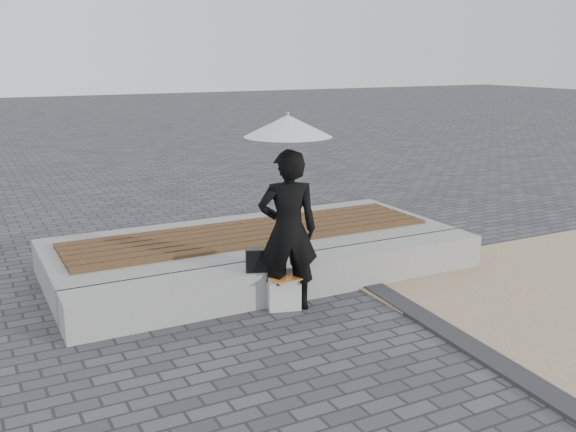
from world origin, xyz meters
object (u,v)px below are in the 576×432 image
object	(u,v)px
woman	(288,231)
canvas_tote	(284,294)
seating_ledge	(296,277)
parasol	(288,126)
handbag	(262,260)

from	to	relation	value
woman	canvas_tote	bearing A→B (deg)	40.29
seating_ledge	parasol	world-z (taller)	parasol
parasol	canvas_tote	xyz separation A→B (m)	(-0.06, -0.02, -1.74)
woman	seating_ledge	bearing A→B (deg)	-113.15
seating_ledge	woman	distance (m)	0.77
seating_ledge	parasol	size ratio (longest dim) A/B	4.45
woman	canvas_tote	world-z (taller)	woman
canvas_tote	handbag	bearing A→B (deg)	149.16
seating_ledge	parasol	xyz separation A→B (m)	(-0.27, -0.31, 1.72)
woman	canvas_tote	size ratio (longest dim) A/B	4.78
parasol	handbag	xyz separation A→B (m)	(-0.23, 0.15, -1.39)
parasol	woman	bearing A→B (deg)	90.00
seating_ledge	canvas_tote	bearing A→B (deg)	-133.64
handbag	canvas_tote	world-z (taller)	handbag
handbag	canvas_tote	bearing A→B (deg)	-25.76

